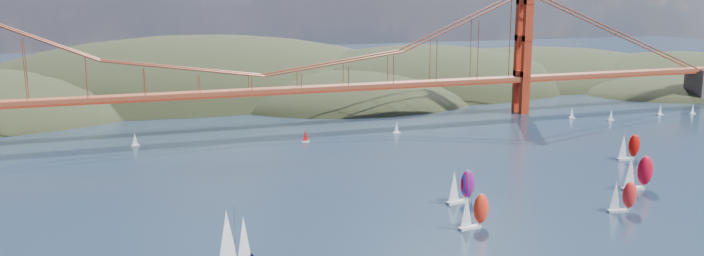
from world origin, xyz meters
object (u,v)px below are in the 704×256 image
sloop_navy (232,238)px  racer_2 (637,172)px  racer_3 (628,146)px  racer_rwb (461,186)px  racer_0 (474,211)px  racer_1 (622,196)px

sloop_navy → racer_2: size_ratio=1.26×
racer_2 → racer_3: 36.35m
racer_rwb → racer_0: bearing=-119.1°
racer_1 → racer_2: (18.02, 14.73, 0.97)m
racer_2 → racer_rwb: racer_2 is taller
racer_1 → racer_rwb: bearing=157.1°
racer_0 → racer_3: size_ratio=0.96×
racer_0 → racer_1: (41.45, -1.78, -0.20)m
sloop_navy → racer_0: sloop_navy is taller
racer_rwb → racer_2: bearing=-15.3°
sloop_navy → racer_1: (98.55, 1.92, -1.87)m
sloop_navy → racer_1: sloop_navy is taller
racer_1 → racer_3: bearing=54.8°
racer_1 → racer_2: 23.29m
sloop_navy → racer_3: sloop_navy is taller
racer_rwb → sloop_navy: bearing=-169.8°
sloop_navy → racer_2: (116.57, 16.65, -0.90)m
sloop_navy → racer_rwb: 67.75m
racer_0 → racer_rwb: size_ratio=0.94×
racer_3 → sloop_navy: bearing=-159.9°
sloop_navy → racer_0: size_ratio=1.48×
racer_0 → racer_2: racer_2 is taller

